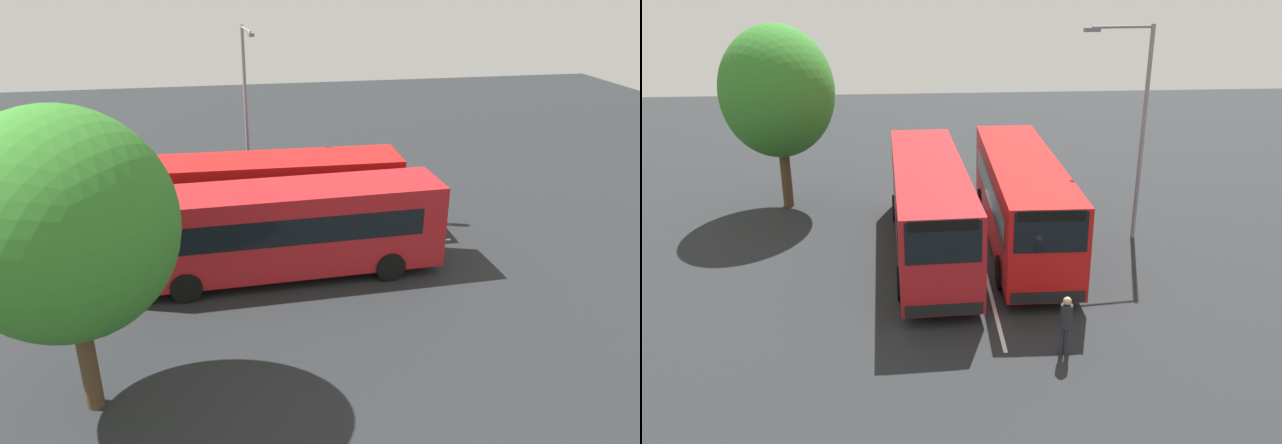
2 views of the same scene
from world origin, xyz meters
TOP-DOWN VIEW (x-y plane):
  - ground_plane at (0.00, 0.00)m, footprint 69.98×69.98m
  - bus_far_left at (0.20, -1.83)m, footprint 11.25×2.91m
  - bus_center_left at (-0.32, 1.61)m, footprint 11.22×2.78m
  - pedestrian at (7.37, 1.51)m, footprint 0.45×0.45m
  - street_lamp at (-0.61, 5.85)m, footprint 0.44×2.60m
  - depot_tree at (-5.54, -7.91)m, footprint 5.24×4.71m
  - lane_stripe_outer_left at (0.00, 0.00)m, footprint 14.37×0.21m

SIDE VIEW (x-z plane):
  - ground_plane at x=0.00m, z-range 0.00..0.00m
  - lane_stripe_outer_left at x=0.00m, z-range 0.00..0.01m
  - pedestrian at x=7.37m, z-range 0.15..1.87m
  - bus_far_left at x=0.20m, z-range 0.18..3.54m
  - bus_center_left at x=-0.32m, z-range 0.18..3.54m
  - street_lamp at x=-0.61m, z-range 0.61..8.63m
  - depot_tree at x=-5.54m, z-range 1.14..8.96m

